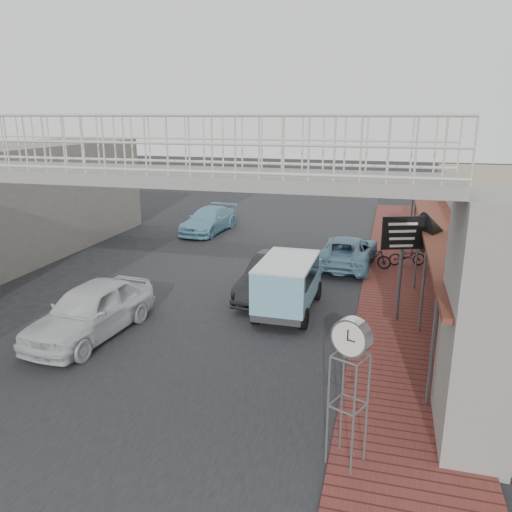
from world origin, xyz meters
The scene contains 14 objects.
ground centered at (0.00, 0.00, 0.00)m, with size 120.00×120.00×0.00m, color black.
road_strip centered at (0.00, 0.00, 0.01)m, with size 10.00×60.00×0.01m, color black.
sidewalk centered at (6.50, 3.00, 0.05)m, with size 3.00×40.00×0.10m, color brown.
footbridge centered at (0.00, -4.00, 3.18)m, with size 16.40×2.40×6.34m.
building_far_left centered at (-11.00, 6.00, 2.50)m, with size 5.00×14.00×5.00m, color gray.
white_hatchback centered at (-2.50, -1.59, 0.79)m, with size 1.87×4.65×1.59m, color silver.
dark_sedan centered at (1.99, 3.05, 0.74)m, with size 1.57×4.50×1.48m, color black.
angkot_curb centered at (4.20, 7.51, 0.66)m, with size 2.19×4.75×1.32m, color #6595B0.
angkot_far centered at (-3.86, 12.09, 0.67)m, with size 1.89×4.65×1.35m, color #73ADC7.
angkot_van centered at (2.76, 1.70, 1.18)m, with size 1.78×3.80×1.85m.
motorcycle_near centered at (6.69, 7.95, 0.51)m, with size 0.54×1.55×0.82m, color black.
motorcycle_far centered at (5.30, 7.19, 0.55)m, with size 0.42×1.50×0.90m, color black.
street_clock centered at (5.30, -5.46, 2.49)m, with size 0.74×0.72×2.88m.
arrow_sign centered at (7.05, 2.03, 2.87)m, with size 2.07×1.39×3.43m.
Camera 1 is at (5.75, -13.55, 6.35)m, focal length 35.00 mm.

